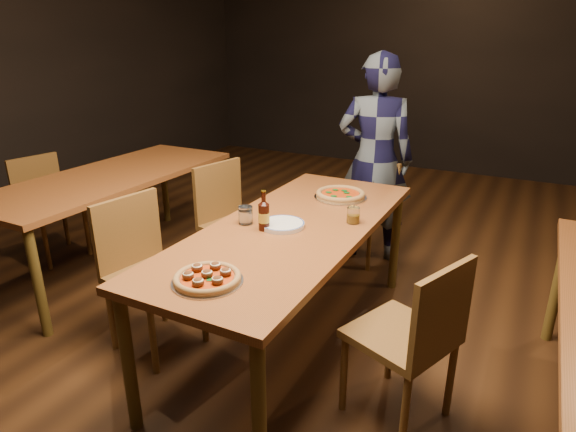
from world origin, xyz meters
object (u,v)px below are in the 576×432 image
at_px(plate_stack, 282,225).
at_px(diner, 375,160).
at_px(chair_main_nw, 154,275).
at_px(chair_end, 364,210).
at_px(pizza_meatball, 207,278).
at_px(table_left, 112,183).
at_px(chair_main_sw, 239,225).
at_px(chair_main_e, 401,334).
at_px(beer_bottle, 264,216).
at_px(amber_glass, 353,215).
at_px(table_main, 292,237).
at_px(water_glass, 246,215).
at_px(pizza_margherita, 340,194).
at_px(chair_nbr_left, 52,207).

relative_size(plate_stack, diner, 0.15).
xyz_separation_m(chair_main_nw, chair_end, (0.65, 1.71, -0.05)).
distance_m(pizza_meatball, diner, 2.16).
distance_m(table_left, chair_main_sw, 1.07).
distance_m(chair_main_nw, chair_main_e, 1.39).
height_order(beer_bottle, amber_glass, beer_bottle).
distance_m(table_main, diner, 1.42).
bearing_deg(table_left, pizza_meatball, -31.94).
distance_m(chair_main_e, pizza_meatball, 0.92).
height_order(chair_main_nw, amber_glass, chair_main_nw).
relative_size(pizza_meatball, water_glass, 3.06).
relative_size(chair_main_e, pizza_margherita, 2.62).
relative_size(water_glass, diner, 0.06).
bearing_deg(diner, chair_end, 56.86).
distance_m(table_main, table_left, 1.73).
height_order(chair_end, beer_bottle, beer_bottle).
distance_m(chair_main_e, chair_end, 1.76).
bearing_deg(pizza_meatball, table_main, 88.70).
bearing_deg(chair_end, chair_main_nw, -96.68).
distance_m(table_left, chair_main_e, 2.49).
relative_size(table_main, chair_main_sw, 2.16).
height_order(pizza_meatball, amber_glass, amber_glass).
height_order(table_left, chair_end, chair_end).
relative_size(chair_main_nw, beer_bottle, 4.32).
height_order(table_left, beer_bottle, beer_bottle).
height_order(table_main, chair_main_nw, chair_main_nw).
distance_m(chair_main_e, beer_bottle, 0.91).
height_order(table_main, diner, diner).
height_order(chair_end, plate_stack, chair_end).
relative_size(pizza_margherita, beer_bottle, 1.57).
bearing_deg(pizza_meatball, chair_nbr_left, 157.86).
height_order(table_main, water_glass, water_glass).
distance_m(plate_stack, diner, 1.45).
bearing_deg(beer_bottle, pizza_meatball, -82.15).
height_order(chair_main_sw, chair_main_e, chair_main_sw).
bearing_deg(pizza_meatball, chair_main_e, 32.61).
relative_size(amber_glass, diner, 0.06).
xyz_separation_m(chair_main_sw, chair_nbr_left, (-1.60, -0.30, -0.03)).
height_order(pizza_margherita, beer_bottle, beer_bottle).
xyz_separation_m(chair_main_e, plate_stack, (-0.75, 0.24, 0.32)).
bearing_deg(pizza_meatball, plate_stack, 91.76).
xyz_separation_m(table_left, amber_glass, (1.98, -0.11, 0.12)).
bearing_deg(beer_bottle, chair_main_nw, -155.45).
height_order(table_main, chair_main_e, chair_main_e).
distance_m(table_main, chair_end, 1.34).
xyz_separation_m(chair_main_sw, pizza_margherita, (0.72, 0.10, 0.31)).
distance_m(table_left, plate_stack, 1.70).
relative_size(chair_end, plate_stack, 3.42).
height_order(chair_end, diner, diner).
xyz_separation_m(table_main, diner, (0.01, 1.41, 0.14)).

